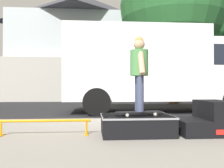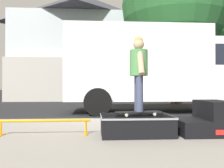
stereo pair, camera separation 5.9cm
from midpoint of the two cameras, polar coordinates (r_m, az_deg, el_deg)
name	(u,v)px [view 2 (the right image)]	position (r m, az deg, el deg)	size (l,w,h in m)	color
ground_plane	(109,120)	(7.05, -0.45, -8.27)	(140.00, 140.00, 0.00)	black
sidewalk_slab	(120,142)	(4.09, 2.22, -13.01)	(50.00, 5.00, 0.12)	gray
skate_box	(136,124)	(4.32, 5.87, -9.13)	(1.20, 0.84, 0.33)	black
kicker_ramp	(207,120)	(4.69, 21.16, -7.69)	(0.91, 0.87, 0.57)	black
grind_rail	(44,123)	(4.43, -14.92, -8.62)	(1.58, 0.28, 0.26)	orange
skateboard	(139,112)	(4.28, 6.50, -6.40)	(0.80, 0.35, 0.07)	black
skater_kid	(139,67)	(4.27, 6.48, 3.81)	(0.31, 0.65, 1.27)	#3F4766
box_truck	(161,66)	(9.54, 11.21, 3.98)	(6.91, 2.63, 3.05)	white
street_tree_main	(181,10)	(15.01, 15.59, 16.03)	(6.50, 5.91, 8.36)	brown
house_behind	(80,45)	(20.25, -7.27, 8.78)	(9.54, 8.22, 8.40)	silver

